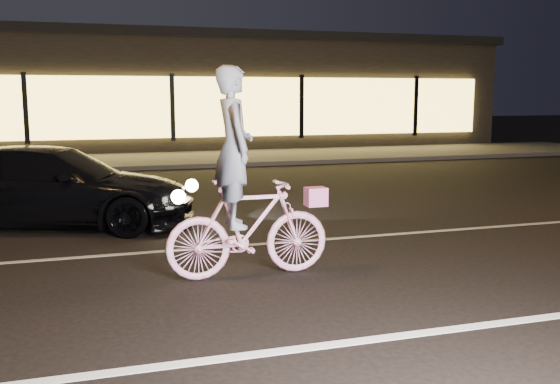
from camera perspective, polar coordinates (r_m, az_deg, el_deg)
name	(u,v)px	position (r m, az deg, el deg)	size (l,w,h in m)	color
ground	(362,282)	(6.89, 7.54, -8.17)	(90.00, 90.00, 0.00)	black
lane_stripe_near	(436,331)	(5.65, 14.11, -12.25)	(60.00, 0.12, 0.01)	silver
lane_stripe_far	(301,241)	(8.68, 1.97, -4.50)	(60.00, 0.10, 0.01)	gray
sidewalk	(182,159)	(19.27, -8.96, 2.97)	(30.00, 4.00, 0.12)	#383533
storefront	(158,91)	(25.09, -11.13, 9.04)	(25.40, 8.42, 4.20)	black
cyclist	(245,204)	(6.86, -3.26, -1.10)	(1.85, 0.64, 2.32)	#FF459B
sedan	(54,187)	(10.14, -19.98, 0.44)	(4.59, 3.03, 1.23)	black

